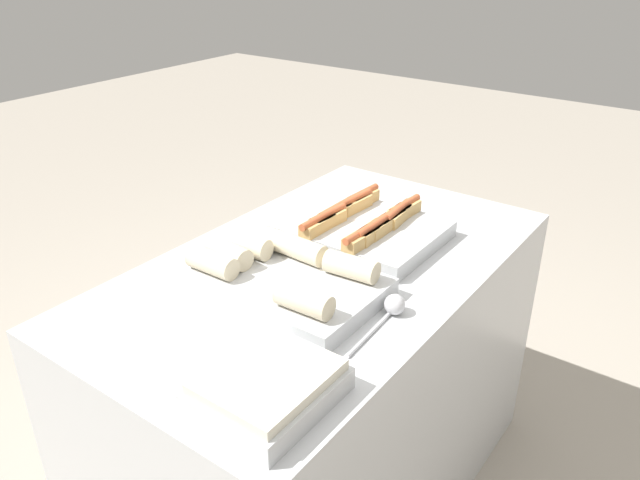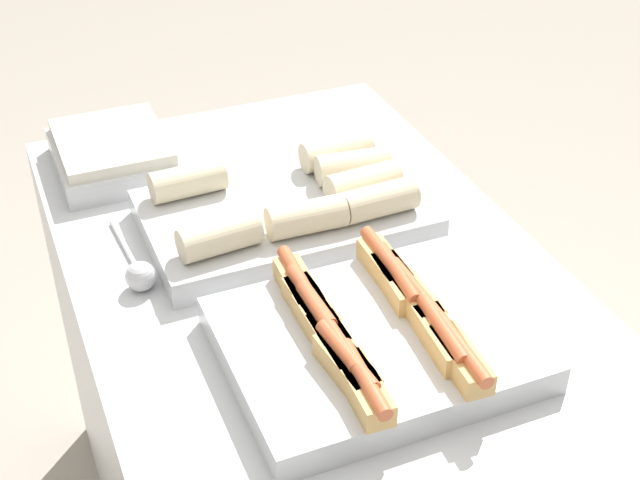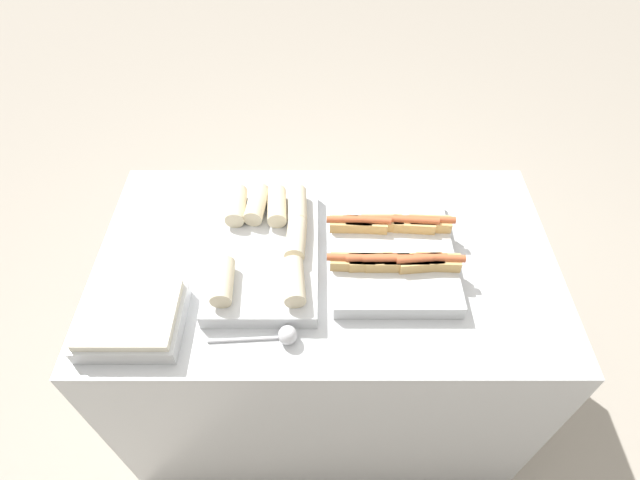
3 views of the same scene
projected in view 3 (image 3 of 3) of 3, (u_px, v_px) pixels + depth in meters
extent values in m
plane|color=#ADA393|center=(324.00, 385.00, 2.20)|extent=(12.00, 12.00, 0.00)
cube|color=silver|center=(324.00, 332.00, 1.87)|extent=(1.42, 0.81, 0.89)
cube|color=silver|center=(391.00, 252.00, 1.52)|extent=(0.36, 0.45, 0.05)
cube|color=tan|center=(429.00, 224.00, 1.54)|extent=(0.13, 0.05, 0.04)
cylinder|color=#CC6038|center=(430.00, 219.00, 1.52)|extent=(0.15, 0.03, 0.02)
cube|color=tan|center=(381.00, 223.00, 1.54)|extent=(0.13, 0.04, 0.04)
cylinder|color=#CC6038|center=(381.00, 219.00, 1.53)|extent=(0.15, 0.02, 0.02)
cube|color=tan|center=(352.00, 262.00, 1.44)|extent=(0.13, 0.05, 0.04)
cylinder|color=#CC6038|center=(352.00, 258.00, 1.42)|extent=(0.15, 0.03, 0.02)
cube|color=tan|center=(420.00, 263.00, 1.44)|extent=(0.13, 0.06, 0.04)
cylinder|color=#CC6038|center=(421.00, 258.00, 1.42)|extent=(0.15, 0.04, 0.02)
cube|color=tan|center=(386.00, 263.00, 1.44)|extent=(0.13, 0.04, 0.04)
cylinder|color=#CC6038|center=(387.00, 258.00, 1.42)|extent=(0.15, 0.02, 0.02)
cube|color=tan|center=(413.00, 225.00, 1.54)|extent=(0.13, 0.05, 0.04)
cylinder|color=#CC6038|center=(414.00, 220.00, 1.52)|extent=(0.15, 0.03, 0.02)
cube|color=tan|center=(370.00, 262.00, 1.44)|extent=(0.13, 0.05, 0.04)
cylinder|color=#CC6038|center=(370.00, 258.00, 1.42)|extent=(0.15, 0.03, 0.02)
cube|color=tan|center=(405.00, 263.00, 1.44)|extent=(0.13, 0.04, 0.04)
cylinder|color=#CC6038|center=(405.00, 258.00, 1.42)|extent=(0.15, 0.02, 0.02)
cube|color=tan|center=(366.00, 225.00, 1.54)|extent=(0.13, 0.05, 0.04)
cylinder|color=#CC6038|center=(366.00, 220.00, 1.52)|extent=(0.15, 0.03, 0.02)
cube|color=tan|center=(350.00, 224.00, 1.54)|extent=(0.13, 0.05, 0.04)
cylinder|color=#CC6038|center=(350.00, 220.00, 1.52)|extent=(0.15, 0.02, 0.02)
cube|color=tan|center=(437.00, 262.00, 1.44)|extent=(0.13, 0.05, 0.04)
cylinder|color=#CC6038|center=(438.00, 258.00, 1.42)|extent=(0.15, 0.03, 0.02)
cube|color=silver|center=(264.00, 252.00, 1.52)|extent=(0.32, 0.51, 0.05)
cylinder|color=beige|center=(293.00, 281.00, 1.38)|extent=(0.07, 0.14, 0.06)
cylinder|color=beige|center=(256.00, 204.00, 1.58)|extent=(0.07, 0.14, 0.06)
cylinder|color=beige|center=(295.00, 239.00, 1.48)|extent=(0.07, 0.14, 0.06)
cylinder|color=beige|center=(222.00, 282.00, 1.38)|extent=(0.06, 0.14, 0.06)
cylinder|color=beige|center=(296.00, 206.00, 1.58)|extent=(0.07, 0.14, 0.06)
cylinder|color=beige|center=(276.00, 206.00, 1.57)|extent=(0.07, 0.14, 0.06)
cylinder|color=beige|center=(235.00, 206.00, 1.58)|extent=(0.06, 0.14, 0.06)
cube|color=silver|center=(132.00, 322.00, 1.35)|extent=(0.27, 0.23, 0.05)
cube|color=silver|center=(128.00, 315.00, 1.33)|extent=(0.25, 0.21, 0.02)
cylinder|color=silver|center=(247.00, 339.00, 1.34)|extent=(0.22, 0.02, 0.01)
sphere|color=silver|center=(287.00, 335.00, 1.33)|extent=(0.05, 0.05, 0.05)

